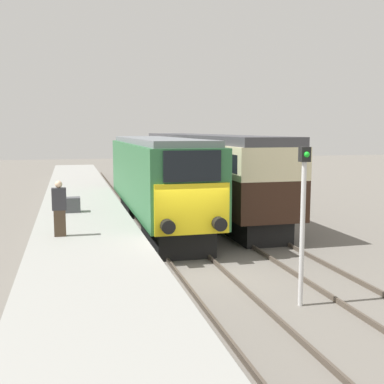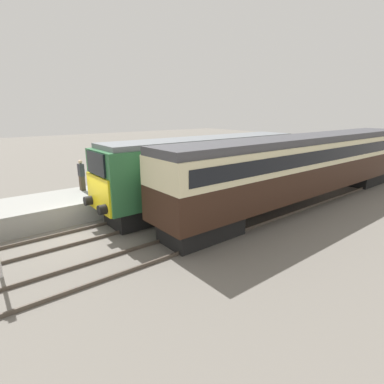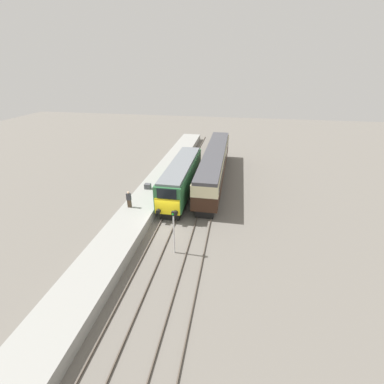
{
  "view_description": "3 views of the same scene",
  "coord_description": "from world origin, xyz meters",
  "px_view_note": "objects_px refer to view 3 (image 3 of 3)",
  "views": [
    {
      "loc": [
        -3.79,
        -14.05,
        4.36
      ],
      "look_at": [
        0.0,
        0.75,
        2.38
      ],
      "focal_mm": 45.0,
      "sensor_mm": 36.0,
      "label": 1
    },
    {
      "loc": [
        12.81,
        -4.06,
        5.48
      ],
      "look_at": [
        1.7,
        4.75,
        1.6
      ],
      "focal_mm": 28.0,
      "sensor_mm": 36.0,
      "label": 2
    },
    {
      "loc": [
        6.08,
        -19.93,
        13.97
      ],
      "look_at": [
        1.7,
        4.75,
        1.6
      ],
      "focal_mm": 24.0,
      "sensor_mm": 36.0,
      "label": 3
    }
  ],
  "objects_px": {
    "locomotive": "(181,177)",
    "passenger_carriage": "(214,163)",
    "luggage_crate": "(148,186)",
    "signal_post": "(174,229)",
    "person_on_platform": "(129,199)"
  },
  "relations": [
    {
      "from": "locomotive",
      "to": "signal_post",
      "type": "height_order",
      "value": "locomotive"
    },
    {
      "from": "person_on_platform",
      "to": "signal_post",
      "type": "relative_size",
      "value": 0.44
    },
    {
      "from": "locomotive",
      "to": "passenger_carriage",
      "type": "relative_size",
      "value": 0.65
    },
    {
      "from": "luggage_crate",
      "to": "locomotive",
      "type": "bearing_deg",
      "value": 19.68
    },
    {
      "from": "signal_post",
      "to": "locomotive",
      "type": "bearing_deg",
      "value": 99.0
    },
    {
      "from": "passenger_carriage",
      "to": "person_on_platform",
      "type": "distance_m",
      "value": 13.16
    },
    {
      "from": "locomotive",
      "to": "luggage_crate",
      "type": "relative_size",
      "value": 19.16
    },
    {
      "from": "person_on_platform",
      "to": "luggage_crate",
      "type": "bearing_deg",
      "value": 85.21
    },
    {
      "from": "passenger_carriage",
      "to": "luggage_crate",
      "type": "xyz_separation_m",
      "value": [
        -7.15,
        -6.26,
        -1.16
      ]
    },
    {
      "from": "locomotive",
      "to": "signal_post",
      "type": "bearing_deg",
      "value": -81.0
    },
    {
      "from": "locomotive",
      "to": "passenger_carriage",
      "type": "height_order",
      "value": "passenger_carriage"
    },
    {
      "from": "person_on_platform",
      "to": "locomotive",
      "type": "bearing_deg",
      "value": 54.79
    },
    {
      "from": "person_on_platform",
      "to": "luggage_crate",
      "type": "distance_m",
      "value": 4.56
    },
    {
      "from": "passenger_carriage",
      "to": "person_on_platform",
      "type": "bearing_deg",
      "value": -124.94
    },
    {
      "from": "passenger_carriage",
      "to": "signal_post",
      "type": "height_order",
      "value": "passenger_carriage"
    }
  ]
}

